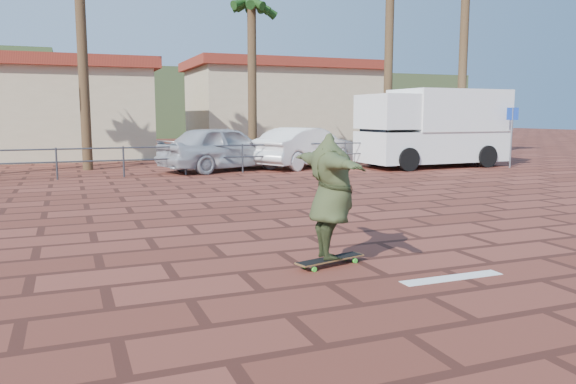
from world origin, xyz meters
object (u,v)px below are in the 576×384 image
object	(u,v)px
car_white	(306,148)
longboard	(330,260)
skateboarder	(331,197)
campervan	(434,126)
car_silver	(223,148)

from	to	relation	value
car_white	longboard	bearing A→B (deg)	130.54
skateboarder	campervan	xyz separation A→B (m)	(10.02, 11.63, 0.62)
skateboarder	car_white	distance (m)	14.16
longboard	campervan	bearing A→B (deg)	34.18
campervan	car_white	xyz separation A→B (m)	(-4.73, 1.50, -0.80)
skateboarder	car_silver	xyz separation A→B (m)	(2.04, 13.13, -0.12)
longboard	car_white	bearing A→B (deg)	52.97
skateboarder	car_silver	distance (m)	13.29
campervan	car_silver	bearing A→B (deg)	167.61
longboard	car_silver	bearing A→B (deg)	66.10
skateboarder	car_white	size ratio (longest dim) A/B	0.44
longboard	skateboarder	bearing A→B (deg)	-15.07
skateboarder	campervan	distance (m)	15.36
longboard	skateboarder	distance (m)	0.85
car_silver	car_white	world-z (taller)	car_silver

